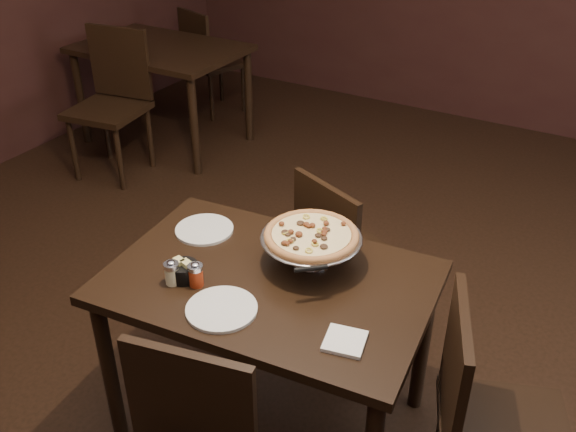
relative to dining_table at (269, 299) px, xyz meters
The scene contains 15 objects.
room 0.80m from the dining_table, 44.09° to the left, with size 6.04×7.04×2.84m.
dining_table is the anchor object (origin of this frame).
background_table 2.90m from the dining_table, 137.55° to the left, with size 1.19×0.79×0.74m.
pizza_stand 0.28m from the dining_table, 60.04° to the left, with size 0.37×0.37×0.15m.
parmesan_shaker 0.37m from the dining_table, 144.87° to the right, with size 0.05×0.05×0.09m.
pepper_flake_shaker 0.29m from the dining_table, 140.69° to the right, with size 0.05×0.05×0.09m.
packet_caddy 0.33m from the dining_table, 149.21° to the right, with size 0.10×0.10×0.08m.
napkin_stack 0.43m from the dining_table, 23.64° to the right, with size 0.12×0.12×0.01m, color white.
plate_left 0.42m from the dining_table, 160.38° to the left, with size 0.23×0.23×0.01m, color silver.
plate_near 0.26m from the dining_table, 100.08° to the right, with size 0.24×0.24×0.01m, color silver.
serving_spatula 0.28m from the dining_table, ahead, with size 0.15×0.15×0.02m.
chair_far 0.62m from the dining_table, 88.61° to the left, with size 0.52×0.52×0.85m.
chair_side 0.83m from the dining_table, ahead, with size 0.54×0.54×0.89m.
bg_chair_far 3.41m from the dining_table, 130.29° to the left, with size 0.52×0.52×0.87m.
bg_chair_near 2.55m from the dining_table, 146.33° to the left, with size 0.52×0.52×0.98m.
Camera 1 is at (0.93, -1.65, 2.09)m, focal length 40.00 mm.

